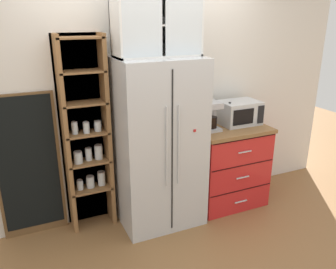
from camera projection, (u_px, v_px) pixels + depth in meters
name	position (u px, v px, depth m)	size (l,w,h in m)	color
ground_plane	(161.00, 219.00, 3.72)	(10.56, 10.56, 0.00)	olive
wall_back_cream	(145.00, 97.00, 3.64)	(4.87, 0.10, 2.55)	silver
refrigerator	(159.00, 144.00, 3.47)	(0.83, 0.65, 1.73)	silver
pantry_shelf_column	(86.00, 135.00, 3.39)	(0.48, 0.26, 1.94)	brown
counter_cabinet	(227.00, 165.00, 3.95)	(0.83, 0.62, 0.93)	red
microwave	(239.00, 113.00, 3.85)	(0.44, 0.33, 0.26)	silver
coffee_maker	(210.00, 116.00, 3.65)	(0.17, 0.20, 0.31)	#B7B7BC
mug_charcoal	(230.00, 123.00, 3.77)	(0.11, 0.08, 0.09)	#2D2D33
bottle_clear	(229.00, 116.00, 3.77)	(0.06, 0.06, 0.27)	silver
upper_cabinet	(156.00, 25.00, 3.13)	(0.80, 0.32, 0.56)	silver
chalkboard_menu	(28.00, 167.00, 3.28)	(0.60, 0.04, 1.44)	brown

